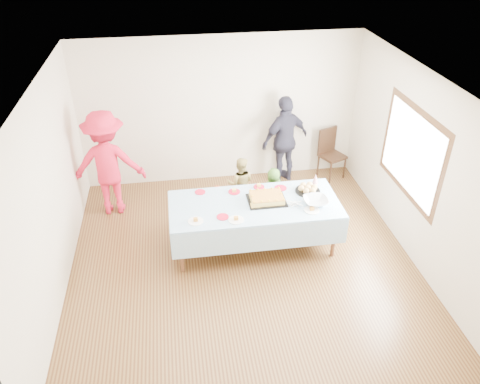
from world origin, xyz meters
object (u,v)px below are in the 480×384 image
object	(u,v)px
birthday_cake	(267,198)
dining_chair	(330,150)
adult_left	(108,164)
party_table	(255,207)

from	to	relation	value
birthday_cake	dining_chair	size ratio (longest dim) A/B	0.59
dining_chair	adult_left	world-z (taller)	adult_left
adult_left	party_table	bearing A→B (deg)	149.51
party_table	adult_left	distance (m)	2.58
party_table	dining_chair	bearing A→B (deg)	47.13
birthday_cake	adult_left	bearing A→B (deg)	151.49
adult_left	birthday_cake	bearing A→B (deg)	152.37
party_table	birthday_cake	world-z (taller)	birthday_cake
party_table	birthday_cake	distance (m)	0.22
dining_chair	adult_left	distance (m)	4.07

